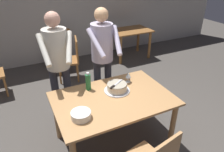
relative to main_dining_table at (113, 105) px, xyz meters
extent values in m
plane|color=#4C4742|center=(0.00, 0.00, -0.64)|extent=(14.00, 14.00, 0.00)
cube|color=#BCB7AD|center=(0.00, 3.24, 0.71)|extent=(10.00, 0.12, 2.70)
cube|color=tan|center=(0.00, 0.00, 0.09)|extent=(1.48, 0.99, 0.03)
cylinder|color=tan|center=(0.66, -0.42, -0.28)|extent=(0.07, 0.07, 0.72)
cylinder|color=tan|center=(-0.66, 0.42, -0.28)|extent=(0.07, 0.07, 0.72)
cylinder|color=tan|center=(0.66, 0.42, -0.28)|extent=(0.07, 0.07, 0.72)
cylinder|color=silver|center=(0.12, 0.12, 0.11)|extent=(0.34, 0.34, 0.01)
cylinder|color=beige|center=(0.12, 0.12, 0.16)|extent=(0.26, 0.26, 0.09)
cylinder|color=#A49984|center=(0.12, 0.12, 0.21)|extent=(0.25, 0.25, 0.01)
cube|color=silver|center=(0.13, 0.13, 0.22)|extent=(0.18, 0.12, 0.00)
cube|color=black|center=(0.02, 0.07, 0.22)|extent=(0.08, 0.06, 0.02)
cylinder|color=white|center=(-0.49, -0.20, 0.11)|extent=(0.22, 0.22, 0.01)
cylinder|color=white|center=(-0.49, -0.20, 0.12)|extent=(0.22, 0.22, 0.01)
cylinder|color=white|center=(-0.49, -0.20, 0.13)|extent=(0.22, 0.22, 0.01)
cylinder|color=white|center=(-0.49, -0.20, 0.14)|extent=(0.22, 0.22, 0.01)
cylinder|color=white|center=(-0.49, -0.20, 0.15)|extent=(0.22, 0.22, 0.01)
cylinder|color=white|center=(-0.49, -0.20, 0.16)|extent=(0.22, 0.22, 0.01)
cylinder|color=white|center=(-0.49, -0.20, 0.17)|extent=(0.22, 0.22, 0.01)
cylinder|color=white|center=(-0.49, -0.20, 0.18)|extent=(0.22, 0.22, 0.01)
cylinder|color=silver|center=(0.37, 0.26, 0.11)|extent=(0.07, 0.07, 0.00)
cylinder|color=silver|center=(0.37, 0.26, 0.15)|extent=(0.01, 0.01, 0.07)
cone|color=silver|center=(0.37, 0.26, 0.22)|extent=(0.08, 0.08, 0.07)
cylinder|color=#1E6B38|center=(-0.21, 0.32, 0.22)|extent=(0.07, 0.07, 0.22)
cylinder|color=silver|center=(-0.21, 0.32, 0.34)|extent=(0.04, 0.04, 0.03)
cylinder|color=#2D2D38|center=(0.26, 0.71, -0.17)|extent=(0.11, 0.11, 0.95)
cylinder|color=#2D2D38|center=(0.08, 0.72, -0.17)|extent=(0.11, 0.11, 0.95)
cylinder|color=#B7ADC6|center=(0.17, 0.71, 0.58)|extent=(0.32, 0.32, 0.55)
sphere|color=tan|center=(0.17, 0.71, 0.98)|extent=(0.20, 0.20, 0.20)
cylinder|color=#B7ADC6|center=(0.32, 0.53, 0.65)|extent=(0.17, 0.42, 0.34)
cylinder|color=#B7ADC6|center=(0.01, 0.54, 0.65)|extent=(0.14, 0.42, 0.34)
cylinder|color=#2D2D38|center=(-0.40, 0.73, -0.17)|extent=(0.11, 0.11, 0.95)
cylinder|color=#2D2D38|center=(-0.58, 0.76, -0.17)|extent=(0.11, 0.11, 0.95)
cylinder|color=beige|center=(-0.49, 0.74, 0.58)|extent=(0.32, 0.32, 0.55)
sphere|color=tan|center=(-0.49, 0.74, 0.98)|extent=(0.20, 0.20, 0.20)
cylinder|color=beige|center=(-0.36, 0.54, 0.65)|extent=(0.21, 0.41, 0.34)
cylinder|color=beige|center=(-0.67, 0.59, 0.65)|extent=(0.10, 0.42, 0.34)
cube|color=#9E6633|center=(1.74, 2.54, 0.08)|extent=(1.00, 0.70, 0.03)
cylinder|color=#9E6633|center=(1.31, 2.26, -0.29)|extent=(0.07, 0.07, 0.71)
cylinder|color=#9E6633|center=(2.16, 2.26, -0.29)|extent=(0.07, 0.07, 0.71)
cylinder|color=#9E6633|center=(1.31, 2.81, -0.29)|extent=(0.07, 0.07, 0.71)
cylinder|color=#9E6633|center=(2.16, 2.81, -0.29)|extent=(0.07, 0.07, 0.71)
cube|color=#9E6633|center=(-0.07, 2.75, -0.21)|extent=(0.62, 0.62, 0.04)
cylinder|color=#9E6633|center=(-0.06, 2.49, -0.44)|extent=(0.04, 0.04, 0.41)
cylinder|color=#9E6633|center=(-0.33, 2.74, -0.44)|extent=(0.04, 0.04, 0.41)
cylinder|color=#9E6633|center=(0.19, 2.76, -0.44)|extent=(0.04, 0.04, 0.41)
cylinder|color=#9E6633|center=(-0.08, 3.01, -0.44)|extent=(0.04, 0.04, 0.41)
cube|color=#9E6633|center=(0.07, 2.90, 0.03)|extent=(0.34, 0.32, 0.45)
cube|color=#9E6633|center=(-0.05, 2.06, -0.21)|extent=(0.53, 0.53, 0.04)
cylinder|color=#9E6633|center=(-0.27, 1.92, -0.44)|extent=(0.04, 0.04, 0.41)
cylinder|color=#9E6633|center=(-0.19, 2.28, -0.44)|extent=(0.04, 0.04, 0.41)
cylinder|color=#9E6633|center=(0.08, 1.84, -0.44)|extent=(0.04, 0.04, 0.41)
cylinder|color=#9E6633|center=(0.17, 2.19, -0.44)|extent=(0.04, 0.04, 0.41)
cube|color=#9E6633|center=(0.15, 2.01, 0.03)|extent=(0.13, 0.43, 0.45)
cylinder|color=#9E6633|center=(-1.32, 2.25, -0.44)|extent=(0.04, 0.04, 0.41)
cylinder|color=#9E6633|center=(-1.29, 1.88, -0.44)|extent=(0.04, 0.04, 0.41)
camera|label=1|loc=(-0.97, -1.96, 1.60)|focal=33.67mm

